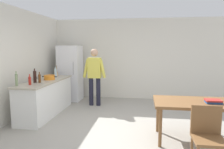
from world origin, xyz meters
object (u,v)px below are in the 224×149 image
at_px(dining_table, 193,106).
at_px(book_stack, 213,101).
at_px(bottle_beer_brown, 40,78).
at_px(person, 95,73).
at_px(bottle_sauce_red, 30,81).
at_px(bottle_vinegar_tall, 16,80).
at_px(refrigerator, 70,73).
at_px(chair, 207,133).
at_px(bottle_water_clear, 55,73).
at_px(utensil_jar, 56,74).
at_px(bottle_wine_dark, 35,77).
at_px(cooking_pot, 49,77).

xyz_separation_m(dining_table, book_stack, (0.33, -0.07, 0.11)).
bearing_deg(bottle_beer_brown, person, 54.53).
relative_size(person, bottle_sauce_red, 7.08).
height_order(bottle_vinegar_tall, book_stack, bottle_vinegar_tall).
relative_size(dining_table, bottle_beer_brown, 5.38).
relative_size(bottle_sauce_red, bottle_beer_brown, 0.92).
xyz_separation_m(refrigerator, chair, (3.30, -3.67, -0.37)).
height_order(chair, bottle_water_clear, bottle_water_clear).
bearing_deg(bottle_beer_brown, book_stack, -12.21).
distance_m(dining_table, utensil_jar, 3.91).
xyz_separation_m(bottle_water_clear, bottle_wine_dark, (-0.10, -0.97, 0.02)).
bearing_deg(bottle_sauce_red, dining_table, -6.82).
bearing_deg(bottle_wine_dark, bottle_vinegar_tall, -111.12).
xyz_separation_m(bottle_vinegar_tall, bottle_wine_dark, (0.18, 0.47, 0.01)).
distance_m(bottle_water_clear, bottle_wine_dark, 0.98).
height_order(utensil_jar, bottle_wine_dark, bottle_wine_dark).
relative_size(chair, book_stack, 3.32).
distance_m(dining_table, bottle_beer_brown, 3.46).
bearing_deg(refrigerator, book_stack, -37.38).
distance_m(dining_table, cooking_pot, 3.58).
bearing_deg(bottle_sauce_red, book_stack, -7.35).
relative_size(refrigerator, bottle_water_clear, 6.00).
height_order(bottle_wine_dark, book_stack, bottle_wine_dark).
height_order(cooking_pot, book_stack, cooking_pot).
xyz_separation_m(refrigerator, cooking_pot, (-0.05, -1.47, 0.06)).
xyz_separation_m(utensil_jar, bottle_water_clear, (0.05, -0.16, 0.05)).
relative_size(bottle_water_clear, book_stack, 1.09).
bearing_deg(refrigerator, bottle_beer_brown, -91.83).
height_order(bottle_sauce_red, bottle_water_clear, bottle_water_clear).
xyz_separation_m(chair, book_stack, (0.33, 0.89, 0.25)).
height_order(dining_table, utensil_jar, utensil_jar).
bearing_deg(bottle_vinegar_tall, dining_table, -3.94).
bearing_deg(bottle_sauce_red, bottle_beer_brown, 76.83).
bearing_deg(bottle_water_clear, chair, -38.22).
distance_m(chair, bottle_water_clear, 4.33).
distance_m(refrigerator, person, 1.10).
relative_size(chair, bottle_sauce_red, 3.79).
relative_size(chair, utensil_jar, 2.84).
bearing_deg(chair, bottle_sauce_red, 172.12).
height_order(refrigerator, bottle_water_clear, refrigerator).
distance_m(dining_table, bottle_sauce_red, 3.48).
xyz_separation_m(chair, utensil_jar, (-3.43, 2.82, 0.44)).
distance_m(refrigerator, cooking_pot, 1.47).
relative_size(person, bottle_water_clear, 5.67).
distance_m(person, bottle_beer_brown, 1.75).
bearing_deg(bottle_water_clear, bottle_vinegar_tall, -101.02).
bearing_deg(chair, person, 141.03).
distance_m(bottle_water_clear, bottle_beer_brown, 0.97).
relative_size(chair, cooking_pot, 2.28).
distance_m(chair, cooking_pot, 4.03).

